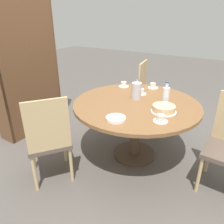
# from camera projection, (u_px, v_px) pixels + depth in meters

# --- Properties ---
(ground_plane) EXTENTS (14.00, 14.00, 0.00)m
(ground_plane) POSITION_uv_depth(u_px,v_px,m) (134.00, 154.00, 2.77)
(ground_plane) COLOR #56514C
(dining_table) EXTENTS (1.43, 1.43, 0.71)m
(dining_table) POSITION_uv_depth(u_px,v_px,m) (136.00, 112.00, 2.52)
(dining_table) COLOR #473828
(dining_table) RESTS_ON ground_plane
(chair_a) EXTENTS (0.59, 0.59, 0.96)m
(chair_a) POSITION_uv_depth(u_px,v_px,m) (49.00, 139.00, 2.16)
(chair_a) COLOR tan
(chair_a) RESTS_ON ground_plane
(chair_c) EXTENTS (0.49, 0.49, 0.96)m
(chair_c) POSITION_uv_depth(u_px,v_px,m) (150.00, 92.00, 3.43)
(chair_c) COLOR tan
(chair_c) RESTS_ON ground_plane
(bookshelf) EXTENTS (0.96, 0.28, 1.89)m
(bookshelf) POSITION_uv_depth(u_px,v_px,m) (26.00, 70.00, 3.01)
(bookshelf) COLOR brown
(bookshelf) RESTS_ON ground_plane
(coffee_pot) EXTENTS (0.12, 0.12, 0.23)m
(coffee_pot) POSITION_uv_depth(u_px,v_px,m) (136.00, 90.00, 2.54)
(coffee_pot) COLOR silver
(coffee_pot) RESTS_ON dining_table
(water_bottle) EXTENTS (0.08, 0.08, 0.27)m
(water_bottle) POSITION_uv_depth(u_px,v_px,m) (166.00, 96.00, 2.36)
(water_bottle) COLOR silver
(water_bottle) RESTS_ON dining_table
(cake_main) EXTENTS (0.26, 0.26, 0.08)m
(cake_main) POSITION_uv_depth(u_px,v_px,m) (164.00, 109.00, 2.22)
(cake_main) COLOR silver
(cake_main) RESTS_ON dining_table
(cup_a) EXTENTS (0.14, 0.14, 0.07)m
(cup_a) POSITION_uv_depth(u_px,v_px,m) (161.00, 119.00, 2.04)
(cup_a) COLOR silver
(cup_a) RESTS_ON dining_table
(cup_b) EXTENTS (0.14, 0.14, 0.07)m
(cup_b) POSITION_uv_depth(u_px,v_px,m) (141.00, 92.00, 2.72)
(cup_b) COLOR silver
(cup_b) RESTS_ON dining_table
(cup_c) EXTENTS (0.14, 0.14, 0.07)m
(cup_c) POSITION_uv_depth(u_px,v_px,m) (153.00, 86.00, 2.93)
(cup_c) COLOR silver
(cup_c) RESTS_ON dining_table
(cup_d) EXTENTS (0.14, 0.14, 0.07)m
(cup_d) POSITION_uv_depth(u_px,v_px,m) (124.00, 85.00, 2.99)
(cup_d) COLOR silver
(cup_d) RESTS_ON dining_table
(plate_stack) EXTENTS (0.19, 0.19, 0.03)m
(plate_stack) POSITION_uv_depth(u_px,v_px,m) (116.00, 119.00, 2.07)
(plate_stack) COLOR white
(plate_stack) RESTS_ON dining_table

